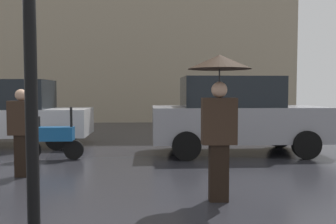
# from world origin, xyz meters

# --- Properties ---
(pedestrian_with_umbrella) EXTENTS (0.91, 0.91, 2.12)m
(pedestrian_with_umbrella) POSITION_xyz_m (1.97, 2.10, 1.58)
(pedestrian_with_umbrella) COLOR black
(pedestrian_with_umbrella) RESTS_ON ground
(pedestrian_with_bag) EXTENTS (0.51, 0.24, 1.64)m
(pedestrian_with_bag) POSITION_xyz_m (-1.39, 3.79, 0.93)
(pedestrian_with_bag) COLOR black
(pedestrian_with_bag) RESTS_ON ground
(parked_scooter) EXTENTS (1.45, 0.32, 1.23)m
(parked_scooter) POSITION_xyz_m (-1.33, 5.43, 0.56)
(parked_scooter) COLOR black
(parked_scooter) RESTS_ON ground
(parked_car_left) EXTENTS (4.38, 1.94, 1.97)m
(parked_car_left) POSITION_xyz_m (3.20, 6.05, 1.00)
(parked_car_left) COLOR gray
(parked_car_left) RESTS_ON ground
(parked_car_right) EXTENTS (4.19, 1.93, 1.93)m
(parked_car_right) POSITION_xyz_m (-2.96, 7.73, 0.97)
(parked_car_right) COLOR silver
(parked_car_right) RESTS_ON ground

